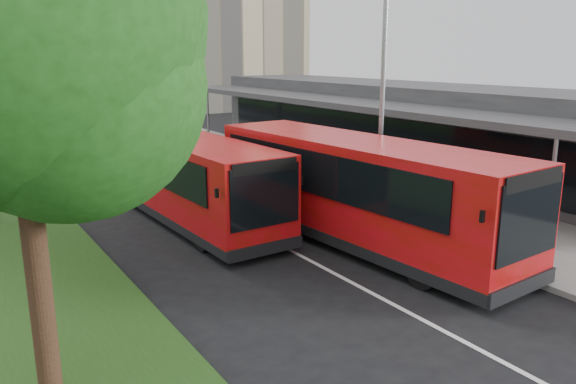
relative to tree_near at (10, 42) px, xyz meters
The scene contains 15 objects.
ground 9.39m from the tree_near, 22.80° to the left, with size 120.00×120.00×0.00m, color black.
pavement 26.93m from the tree_near, 60.44° to the left, with size 5.00×80.00×0.15m, color slate.
lane_centre_line 20.04m from the tree_near, 68.66° to the left, with size 0.12×70.00×0.01m, color silver.
kerb_dashes 24.86m from the tree_near, 64.83° to the left, with size 0.12×56.00×0.01m.
office_block 49.74m from the tree_near, 64.94° to the left, with size 22.00×12.00×18.00m, color tan.
station_building 21.24m from the tree_near, 31.49° to the left, with size 7.70×26.00×4.00m.
tree_near is the anchor object (origin of this frame).
lamp_post_near 12.20m from the tree_near, 23.97° to the left, with size 1.44×0.28×8.00m.
lamp_post_far 27.33m from the tree_near, 65.96° to the left, with size 1.44×0.28×8.00m.
bus_main 10.45m from the tree_near, 20.88° to the left, with size 3.42×10.78×3.01m.
bus_second 10.90m from the tree_near, 54.85° to the left, with size 2.81×9.82×2.75m.
litter_bin 18.23m from the tree_near, 46.33° to the left, with size 0.54×0.54×0.97m, color #332015.
bollard 23.97m from the tree_near, 59.37° to the left, with size 0.16×0.16×1.00m, color #D6CD0B.
car_near 42.02m from the tree_near, 77.72° to the left, with size 1.32×3.28×1.12m, color #56180C.
car_far 46.74m from the tree_near, 82.35° to the left, with size 1.32×3.79×1.25m, color navy.
Camera 1 is at (-8.08, -11.58, 5.35)m, focal length 35.00 mm.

